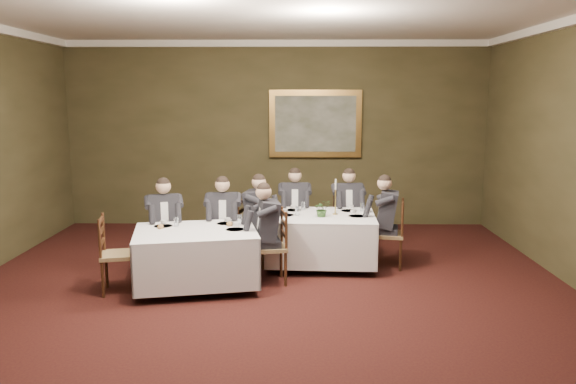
{
  "coord_description": "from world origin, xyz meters",
  "views": [
    {
      "loc": [
        0.36,
        -5.75,
        2.48
      ],
      "look_at": [
        0.26,
        2.01,
        1.15
      ],
      "focal_mm": 35.0,
      "sensor_mm": 36.0,
      "label": 1
    }
  ],
  "objects_px": {
    "chair_main_endright": "(389,248)",
    "chair_main_backleft": "(295,233)",
    "chair_sec_endleft": "(118,270)",
    "table_main": "(321,236)",
    "diner_main_backleft": "(295,219)",
    "diner_main_endleft": "(254,231)",
    "diner_sec_endright": "(270,245)",
    "chair_sec_backleft": "(165,251)",
    "diner_sec_backleft": "(165,236)",
    "chair_main_backright": "(347,234)",
    "diner_main_backright": "(347,220)",
    "painting": "(315,124)",
    "diner_sec_backright": "(224,233)",
    "centerpiece": "(322,208)",
    "chair_sec_endright": "(271,262)",
    "chair_main_endleft": "(253,246)",
    "table_second": "(196,254)",
    "candlestick": "(335,201)",
    "diner_main_endright": "(389,233)",
    "chair_sec_backright": "(224,248)"
  },
  "relations": [
    {
      "from": "chair_main_endright",
      "to": "chair_main_backleft",
      "type": "bearing_deg",
      "value": 68.3
    },
    {
      "from": "chair_main_backleft",
      "to": "chair_sec_endleft",
      "type": "relative_size",
      "value": 1.0
    },
    {
      "from": "table_main",
      "to": "diner_main_backleft",
      "type": "bearing_deg",
      "value": 115.23
    },
    {
      "from": "diner_main_endleft",
      "to": "chair_sec_endleft",
      "type": "distance_m",
      "value": 2.06
    },
    {
      "from": "chair_main_endright",
      "to": "diner_sec_endright",
      "type": "height_order",
      "value": "diner_sec_endright"
    },
    {
      "from": "chair_sec_backleft",
      "to": "diner_sec_backleft",
      "type": "height_order",
      "value": "diner_sec_backleft"
    },
    {
      "from": "table_main",
      "to": "chair_sec_endleft",
      "type": "xyz_separation_m",
      "value": [
        -2.64,
        -1.17,
        -0.17
      ]
    },
    {
      "from": "chair_main_endright",
      "to": "chair_main_backright",
      "type": "bearing_deg",
      "value": 43.41
    },
    {
      "from": "diner_main_backright",
      "to": "painting",
      "type": "relative_size",
      "value": 0.77
    },
    {
      "from": "diner_sec_backright",
      "to": "centerpiece",
      "type": "height_order",
      "value": "diner_sec_backright"
    },
    {
      "from": "chair_sec_endright",
      "to": "chair_main_backright",
      "type": "bearing_deg",
      "value": -46.71
    },
    {
      "from": "chair_sec_endright",
      "to": "centerpiece",
      "type": "relative_size",
      "value": 3.87
    },
    {
      "from": "chair_main_backleft",
      "to": "diner_main_backright",
      "type": "distance_m",
      "value": 0.88
    },
    {
      "from": "chair_main_endleft",
      "to": "chair_sec_endleft",
      "type": "height_order",
      "value": "same"
    },
    {
      "from": "table_second",
      "to": "chair_sec_backleft",
      "type": "relative_size",
      "value": 1.77
    },
    {
      "from": "diner_sec_backright",
      "to": "diner_sec_endright",
      "type": "distance_m",
      "value": 0.97
    },
    {
      "from": "table_main",
      "to": "chair_main_endleft",
      "type": "relative_size",
      "value": 1.64
    },
    {
      "from": "centerpiece",
      "to": "diner_main_endleft",
      "type": "bearing_deg",
      "value": 170.38
    },
    {
      "from": "chair_sec_endright",
      "to": "centerpiece",
      "type": "xyz_separation_m",
      "value": [
        0.71,
        0.66,
        0.61
      ]
    },
    {
      "from": "table_second",
      "to": "diner_main_backleft",
      "type": "xyz_separation_m",
      "value": [
        1.29,
        1.79,
        0.06
      ]
    },
    {
      "from": "chair_main_endright",
      "to": "centerpiece",
      "type": "bearing_deg",
      "value": 104.99
    },
    {
      "from": "candlestick",
      "to": "diner_main_backleft",
      "type": "bearing_deg",
      "value": 127.53
    },
    {
      "from": "diner_main_endright",
      "to": "centerpiece",
      "type": "xyz_separation_m",
      "value": [
        -0.98,
        -0.08,
        0.38
      ]
    },
    {
      "from": "chair_sec_backleft",
      "to": "diner_sec_backleft",
      "type": "distance_m",
      "value": 0.23
    },
    {
      "from": "chair_main_backright",
      "to": "chair_main_endright",
      "type": "xyz_separation_m",
      "value": [
        0.54,
        -0.84,
        0.0
      ]
    },
    {
      "from": "diner_main_endleft",
      "to": "chair_sec_backright",
      "type": "relative_size",
      "value": 1.35
    },
    {
      "from": "diner_sec_backleft",
      "to": "chair_sec_endright",
      "type": "relative_size",
      "value": 1.35
    },
    {
      "from": "table_main",
      "to": "diner_sec_backleft",
      "type": "bearing_deg",
      "value": -172.8
    },
    {
      "from": "table_second",
      "to": "painting",
      "type": "xyz_separation_m",
      "value": [
        1.67,
        3.63,
        1.51
      ]
    },
    {
      "from": "table_main",
      "to": "chair_sec_backright",
      "type": "distance_m",
      "value": 1.43
    },
    {
      "from": "diner_main_backright",
      "to": "diner_main_endleft",
      "type": "height_order",
      "value": "same"
    },
    {
      "from": "table_second",
      "to": "chair_main_backleft",
      "type": "relative_size",
      "value": 1.77
    },
    {
      "from": "diner_main_backright",
      "to": "diner_sec_backright",
      "type": "distance_m",
      "value": 2.08
    },
    {
      "from": "chair_main_backleft",
      "to": "centerpiece",
      "type": "relative_size",
      "value": 3.87
    },
    {
      "from": "diner_main_endright",
      "to": "chair_sec_backright",
      "type": "bearing_deg",
      "value": 102.14
    },
    {
      "from": "diner_main_backright",
      "to": "candlestick",
      "type": "height_order",
      "value": "diner_main_backright"
    },
    {
      "from": "chair_main_backleft",
      "to": "chair_sec_backleft",
      "type": "height_order",
      "value": "same"
    },
    {
      "from": "table_main",
      "to": "chair_sec_backleft",
      "type": "distance_m",
      "value": 2.26
    },
    {
      "from": "chair_main_backleft",
      "to": "diner_sec_endright",
      "type": "height_order",
      "value": "diner_sec_endright"
    },
    {
      "from": "chair_sec_endleft",
      "to": "candlestick",
      "type": "bearing_deg",
      "value": 101.18
    },
    {
      "from": "diner_main_backright",
      "to": "candlestick",
      "type": "bearing_deg",
      "value": 67.3
    },
    {
      "from": "diner_sec_backleft",
      "to": "candlestick",
      "type": "relative_size",
      "value": 2.49
    },
    {
      "from": "chair_main_backleft",
      "to": "painting",
      "type": "xyz_separation_m",
      "value": [
        0.39,
        1.82,
        1.68
      ]
    },
    {
      "from": "diner_main_endright",
      "to": "centerpiece",
      "type": "bearing_deg",
      "value": 105.17
    },
    {
      "from": "table_main",
      "to": "chair_main_backright",
      "type": "distance_m",
      "value": 0.93
    },
    {
      "from": "chair_sec_backleft",
      "to": "chair_main_endright",
      "type": "bearing_deg",
      "value": 167.54
    },
    {
      "from": "table_main",
      "to": "chair_sec_endright",
      "type": "bearing_deg",
      "value": -131.99
    },
    {
      "from": "table_second",
      "to": "diner_main_backright",
      "type": "relative_size",
      "value": 1.32
    },
    {
      "from": "diner_main_backleft",
      "to": "diner_main_endleft",
      "type": "distance_m",
      "value": 0.98
    },
    {
      "from": "chair_main_endleft",
      "to": "painting",
      "type": "relative_size",
      "value": 0.57
    }
  ]
}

